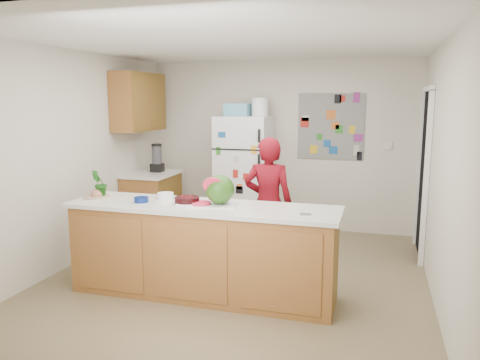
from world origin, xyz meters
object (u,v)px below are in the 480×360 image
(refrigerator, at_px, (244,174))
(person, at_px, (268,204))
(watermelon, at_px, (220,189))
(cherry_bowl, at_px, (187,200))

(refrigerator, distance_m, person, 1.62)
(refrigerator, relative_size, watermelon, 5.97)
(person, bearing_deg, watermelon, 68.01)
(watermelon, height_order, cherry_bowl, watermelon)
(watermelon, bearing_deg, person, 72.35)
(person, height_order, cherry_bowl, person)
(refrigerator, height_order, watermelon, refrigerator)
(watermelon, xyz_separation_m, cherry_bowl, (-0.32, -0.05, -0.12))
(refrigerator, relative_size, cherry_bowl, 7.02)
(cherry_bowl, bearing_deg, watermelon, 8.10)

